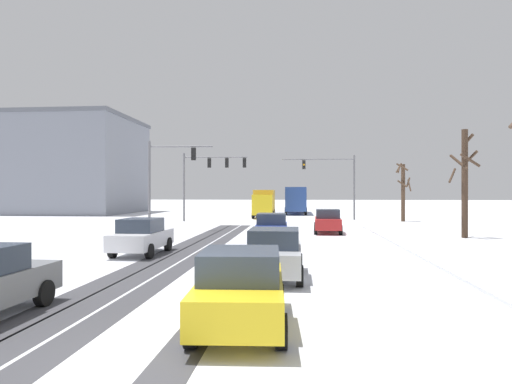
{
  "coord_description": "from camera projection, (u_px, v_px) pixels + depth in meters",
  "views": [
    {
      "loc": [
        2.51,
        -7.21,
        2.81
      ],
      "look_at": [
        0.0,
        19.98,
        2.8
      ],
      "focal_mm": 31.42,
      "sensor_mm": 36.0,
      "label": 1
    }
  ],
  "objects": [
    {
      "name": "traffic_signal_far_left",
      "position": [
        210.0,
        171.0,
        42.44
      ],
      "size": [
        6.17,
        0.52,
        6.5
      ],
      "color": "slate",
      "rests_on": "ground"
    },
    {
      "name": "wheel_track_center",
      "position": [
        255.0,
        250.0,
        21.58
      ],
      "size": [
        0.79,
        31.4,
        0.01
      ],
      "primitive_type": "cube",
      "color": "#424247",
      "rests_on": "ground"
    },
    {
      "name": "car_red_lead",
      "position": [
        328.0,
        221.0,
        30.52
      ],
      "size": [
        1.97,
        4.17,
        1.62
      ],
      "color": "red",
      "rests_on": "ground"
    },
    {
      "name": "bare_tree_sidewalk_far",
      "position": [
        403.0,
        190.0,
        42.38
      ],
      "size": [
        1.59,
        1.56,
        5.58
      ],
      "color": "#4C3828",
      "rests_on": "ground"
    },
    {
      "name": "ground_plane",
      "position": [
        145.0,
        361.0,
        7.41
      ],
      "size": [
        300.0,
        300.0,
        0.0
      ],
      "primitive_type": "plane",
      "color": "silver"
    },
    {
      "name": "wheel_track_left_lane",
      "position": [
        210.0,
        249.0,
        21.79
      ],
      "size": [
        0.79,
        31.4,
        0.01
      ],
      "primitive_type": "cube",
      "color": "#424247",
      "rests_on": "ground"
    },
    {
      "name": "car_yellow_cab_sixth",
      "position": [
        241.0,
        288.0,
        9.24
      ],
      "size": [
        2.01,
        4.19,
        1.62
      ],
      "color": "yellow",
      "rests_on": "ground"
    },
    {
      "name": "box_truck_delivery",
      "position": [
        264.0,
        203.0,
        49.14
      ],
      "size": [
        2.42,
        7.44,
        3.02
      ],
      "color": "yellow",
      "rests_on": "ground"
    },
    {
      "name": "wheel_track_right_lane",
      "position": [
        175.0,
        249.0,
        21.95
      ],
      "size": [
        0.89,
        31.4,
        0.01
      ],
      "primitive_type": "cube",
      "color": "#424247",
      "rests_on": "ground"
    },
    {
      "name": "car_white_third",
      "position": [
        142.0,
        236.0,
        20.09
      ],
      "size": [
        1.9,
        4.13,
        1.62
      ],
      "color": "silver",
      "rests_on": "ground"
    },
    {
      "name": "traffic_signal_near_left",
      "position": [
        166.0,
        171.0,
        32.55
      ],
      "size": [
        4.74,
        0.46,
        6.5
      ],
      "color": "slate",
      "rests_on": "ground"
    },
    {
      "name": "wheel_track_oncoming",
      "position": [
        191.0,
        249.0,
        21.87
      ],
      "size": [
        0.84,
        31.4,
        0.01
      ],
      "primitive_type": "cube",
      "color": "#424247",
      "rests_on": "ground"
    },
    {
      "name": "bus_oncoming",
      "position": [
        296.0,
        198.0,
        57.75
      ],
      "size": [
        2.7,
        11.01,
        3.38
      ],
      "color": "#284793",
      "rests_on": "ground"
    },
    {
      "name": "car_silver_fourth",
      "position": [
        274.0,
        253.0,
        14.52
      ],
      "size": [
        1.84,
        4.1,
        1.62
      ],
      "color": "#B7BABF",
      "rests_on": "ground"
    },
    {
      "name": "sidewalk_kerb_right",
      "position": [
        463.0,
        255.0,
        19.32
      ],
      "size": [
        4.0,
        31.4,
        0.12
      ],
      "primitive_type": "cube",
      "color": "white",
      "rests_on": "ground"
    },
    {
      "name": "office_building_far_left_block",
      "position": [
        58.0,
        166.0,
        59.54
      ],
      "size": [
        20.07,
        15.52,
        12.61
      ],
      "color": "gray",
      "rests_on": "ground"
    },
    {
      "name": "car_blue_second",
      "position": [
        272.0,
        228.0,
        24.78
      ],
      "size": [
        1.93,
        4.15,
        1.62
      ],
      "color": "#233899",
      "rests_on": "ground"
    },
    {
      "name": "bare_tree_sidewalk_mid",
      "position": [
        465.0,
        180.0,
        27.34
      ],
      "size": [
        1.8,
        1.91,
        6.63
      ],
      "color": "#423023",
      "rests_on": "ground"
    },
    {
      "name": "traffic_signal_far_right",
      "position": [
        334.0,
        175.0,
        45.12
      ],
      "size": [
        7.31,
        0.59,
        6.5
      ],
      "color": "slate",
      "rests_on": "ground"
    }
  ]
}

